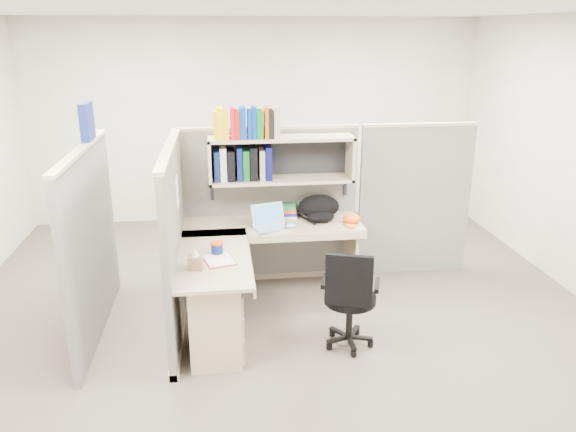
{
  "coord_description": "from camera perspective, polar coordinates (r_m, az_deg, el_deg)",
  "views": [
    {
      "loc": [
        -0.48,
        -4.6,
        2.53
      ],
      "look_at": [
        0.11,
        0.25,
        0.91
      ],
      "focal_mm": 35.0,
      "sensor_mm": 36.0,
      "label": 1
    }
  ],
  "objects": [
    {
      "name": "orange_cap",
      "position": [
        5.53,
        6.47,
        -0.23
      ],
      "size": [
        0.23,
        0.24,
        0.09
      ],
      "primitive_type": null,
      "rotation": [
        0.0,
        0.0,
        -0.32
      ],
      "color": "orange",
      "rests_on": "desk"
    },
    {
      "name": "loose_paper",
      "position": [
        4.67,
        -7.03,
        -4.38
      ],
      "size": [
        0.28,
        0.33,
        0.0
      ],
      "primitive_type": null,
      "rotation": [
        0.0,
        0.0,
        0.25
      ],
      "color": "silver",
      "rests_on": "desk"
    },
    {
      "name": "mouse",
      "position": [
        5.38,
        0.37,
        -0.97
      ],
      "size": [
        0.11,
        0.08,
        0.04
      ],
      "primitive_type": "ellipsoid",
      "rotation": [
        0.0,
        0.0,
        0.2
      ],
      "color": "#97B7D6",
      "rests_on": "desk"
    },
    {
      "name": "room_shell",
      "position": [
        4.71,
        -0.99,
        7.25
      ],
      "size": [
        6.0,
        6.0,
        6.0
      ],
      "color": "#B4AFA2",
      "rests_on": "ground"
    },
    {
      "name": "laptop",
      "position": [
        5.3,
        -1.65,
        -0.14
      ],
      "size": [
        0.4,
        0.4,
        0.23
      ],
      "primitive_type": null,
      "rotation": [
        0.0,
        0.0,
        0.29
      ],
      "color": "silver",
      "rests_on": "desk"
    },
    {
      "name": "desk",
      "position": [
        4.79,
        -5.44,
        -7.57
      ],
      "size": [
        1.74,
        1.75,
        0.73
      ],
      "color": "tan",
      "rests_on": "ground"
    },
    {
      "name": "paper_cup",
      "position": [
        5.67,
        -1.45,
        0.4
      ],
      "size": [
        0.09,
        0.09,
        0.1
      ],
      "primitive_type": "cylinder",
      "rotation": [
        0.0,
        0.0,
        0.36
      ],
      "color": "white",
      "rests_on": "desk"
    },
    {
      "name": "ground",
      "position": [
        5.27,
        -0.89,
        -10.31
      ],
      "size": [
        6.0,
        6.0,
        0.0
      ],
      "primitive_type": "plane",
      "color": "#3D372F",
      "rests_on": "ground"
    },
    {
      "name": "backpack",
      "position": [
        5.56,
        3.24,
        0.79
      ],
      "size": [
        0.43,
        0.35,
        0.24
      ],
      "primitive_type": null,
      "rotation": [
        0.0,
        0.0,
        0.07
      ],
      "color": "black",
      "rests_on": "desk"
    },
    {
      "name": "tissue_box",
      "position": [
        4.49,
        -9.4,
        -4.29
      ],
      "size": [
        0.12,
        0.12,
        0.17
      ],
      "primitive_type": null,
      "rotation": [
        0.0,
        0.0,
        -0.1
      ],
      "color": "#8A684E",
      "rests_on": "desk"
    },
    {
      "name": "snack_canister",
      "position": [
        4.78,
        -7.24,
        -3.19
      ],
      "size": [
        0.11,
        0.11,
        0.1
      ],
      "color": "#0E1B55",
      "rests_on": "desk"
    },
    {
      "name": "book_stack",
      "position": [
        5.7,
        0.01,
        0.62
      ],
      "size": [
        0.22,
        0.27,
        0.12
      ],
      "primitive_type": null,
      "rotation": [
        0.0,
        0.0,
        -0.14
      ],
      "color": "gray",
      "rests_on": "desk"
    },
    {
      "name": "cubicle",
      "position": [
        5.31,
        -5.42,
        0.5
      ],
      "size": [
        3.79,
        1.84,
        1.95
      ],
      "color": "#5C5C58",
      "rests_on": "ground"
    },
    {
      "name": "task_chair",
      "position": [
        4.7,
        6.23,
        -9.83
      ],
      "size": [
        0.51,
        0.48,
        0.9
      ],
      "color": "black",
      "rests_on": "ground"
    }
  ]
}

